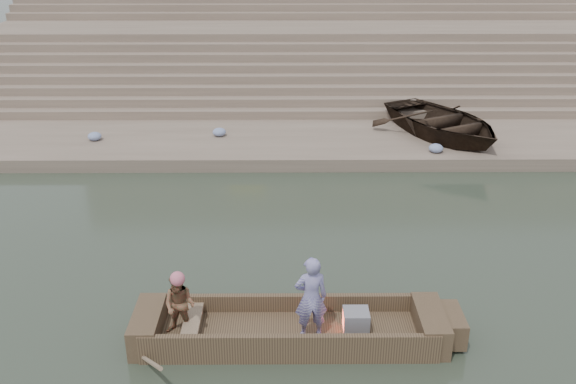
{
  "coord_description": "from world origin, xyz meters",
  "views": [
    {
      "loc": [
        -3.71,
        -11.41,
        7.11
      ],
      "look_at": [
        -3.63,
        1.41,
        1.4
      ],
      "focal_mm": 39.01,
      "sensor_mm": 36.0,
      "label": 1
    }
  ],
  "objects_px": {
    "rowing_man": "(180,305)",
    "beached_rowboat": "(443,122)",
    "television": "(355,321)",
    "main_rowboat": "(289,335)",
    "standing_man": "(311,298)"
  },
  "relations": [
    {
      "from": "rowing_man",
      "to": "beached_rowboat",
      "type": "height_order",
      "value": "rowing_man"
    },
    {
      "from": "standing_man",
      "to": "beached_rowboat",
      "type": "bearing_deg",
      "value": -121.55
    },
    {
      "from": "television",
      "to": "beached_rowboat",
      "type": "relative_size",
      "value": 0.1
    },
    {
      "from": "television",
      "to": "beached_rowboat",
      "type": "bearing_deg",
      "value": 69.07
    },
    {
      "from": "main_rowboat",
      "to": "standing_man",
      "type": "xyz_separation_m",
      "value": [
        0.38,
        -0.16,
        0.91
      ]
    },
    {
      "from": "beached_rowboat",
      "to": "television",
      "type": "bearing_deg",
      "value": -138.09
    },
    {
      "from": "standing_man",
      "to": "television",
      "type": "distance_m",
      "value": 1.02
    },
    {
      "from": "main_rowboat",
      "to": "television",
      "type": "height_order",
      "value": "television"
    },
    {
      "from": "standing_man",
      "to": "rowing_man",
      "type": "relative_size",
      "value": 1.32
    },
    {
      "from": "television",
      "to": "beached_rowboat",
      "type": "distance_m",
      "value": 11.0
    },
    {
      "from": "standing_man",
      "to": "television",
      "type": "relative_size",
      "value": 3.47
    },
    {
      "from": "main_rowboat",
      "to": "rowing_man",
      "type": "xyz_separation_m",
      "value": [
        -1.93,
        -0.08,
        0.71
      ]
    },
    {
      "from": "main_rowboat",
      "to": "beached_rowboat",
      "type": "distance_m",
      "value": 11.49
    },
    {
      "from": "rowing_man",
      "to": "beached_rowboat",
      "type": "distance_m",
      "value": 12.52
    },
    {
      "from": "main_rowboat",
      "to": "rowing_man",
      "type": "bearing_deg",
      "value": -177.49
    }
  ]
}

